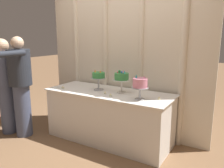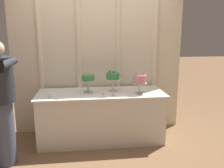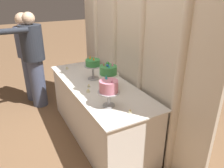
# 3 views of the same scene
# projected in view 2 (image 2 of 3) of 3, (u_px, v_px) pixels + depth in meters

# --- Properties ---
(ground_plane) EXTENTS (24.00, 24.00, 0.00)m
(ground_plane) POSITION_uv_depth(u_px,v_px,m) (102.00, 142.00, 3.69)
(ground_plane) COLOR #846042
(draped_curtain) EXTENTS (2.82, 0.18, 2.76)m
(draped_curtain) POSITION_uv_depth(u_px,v_px,m) (99.00, 43.00, 3.88)
(draped_curtain) COLOR beige
(draped_curtain) RESTS_ON ground_plane
(cake_table) EXTENTS (1.93, 0.75, 0.77)m
(cake_table) POSITION_uv_depth(u_px,v_px,m) (101.00, 116.00, 3.71)
(cake_table) COLOR white
(cake_table) RESTS_ON ground_plane
(cake_display_leftmost) EXTENTS (0.23, 0.23, 0.32)m
(cake_display_leftmost) POSITION_uv_depth(u_px,v_px,m) (88.00, 79.00, 3.57)
(cake_display_leftmost) COLOR #B2B2B7
(cake_display_leftmost) RESTS_ON cake_table
(cake_display_center) EXTENTS (0.26, 0.26, 0.33)m
(cake_display_center) POSITION_uv_depth(u_px,v_px,m) (113.00, 77.00, 3.65)
(cake_display_center) COLOR silver
(cake_display_center) RESTS_ON cake_table
(cake_display_rightmost) EXTENTS (0.23, 0.23, 0.33)m
(cake_display_rightmost) POSITION_uv_depth(u_px,v_px,m) (140.00, 80.00, 3.51)
(cake_display_rightmost) COLOR #B2B2B7
(cake_display_rightmost) RESTS_ON cake_table
(tealight_far_left) EXTENTS (0.05, 0.05, 0.03)m
(tealight_far_left) POSITION_uv_depth(u_px,v_px,m) (50.00, 97.00, 3.36)
(tealight_far_left) COLOR beige
(tealight_far_left) RESTS_ON cake_table
(tealight_near_left) EXTENTS (0.04, 0.04, 0.03)m
(tealight_near_left) POSITION_uv_depth(u_px,v_px,m) (103.00, 94.00, 3.49)
(tealight_near_left) COLOR beige
(tealight_near_left) RESTS_ON cake_table
(tealight_near_right) EXTENTS (0.05, 0.05, 0.04)m
(tealight_near_right) POSITION_uv_depth(u_px,v_px,m) (113.00, 95.00, 3.44)
(tealight_near_right) COLOR beige
(tealight_near_right) RESTS_ON cake_table
(tealight_far_right) EXTENTS (0.04, 0.04, 0.03)m
(tealight_far_right) POSITION_uv_depth(u_px,v_px,m) (151.00, 90.00, 3.70)
(tealight_far_right) COLOR beige
(tealight_far_right) RESTS_ON cake_table
(guest_man_dark_suit) EXTENTS (0.50, 0.76, 1.58)m
(guest_man_dark_suit) POSITION_uv_depth(u_px,v_px,m) (1.00, 100.00, 2.90)
(guest_man_dark_suit) COLOR #4C5675
(guest_man_dark_suit) RESTS_ON ground_plane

